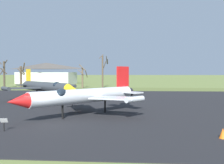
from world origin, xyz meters
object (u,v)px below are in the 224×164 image
object	(u,v)px
visitor_building	(46,73)
traffic_cone	(223,134)
jet_fighter_rear_left	(47,87)
info_placard_rear_left	(72,102)
info_placard_front_left	(4,123)
jet_fighter_front_left	(84,95)

from	to	relation	value
visitor_building	traffic_cone	world-z (taller)	visitor_building
jet_fighter_rear_left	visitor_building	bearing A→B (deg)	108.42
info_placard_rear_left	visitor_building	distance (m)	65.25
visitor_building	traffic_cone	distance (m)	84.37
info_placard_front_left	traffic_cone	xyz separation A→B (m)	(15.48, -0.93, -0.27)
jet_fighter_rear_left	info_placard_rear_left	bearing A→B (deg)	-50.58
jet_fighter_rear_left	info_placard_rear_left	distance (m)	8.83
jet_fighter_rear_left	visitor_building	size ratio (longest dim) A/B	0.55
jet_fighter_rear_left	traffic_cone	world-z (taller)	jet_fighter_rear_left
jet_fighter_front_left	jet_fighter_rear_left	distance (m)	15.84
info_placard_rear_left	info_placard_front_left	bearing A→B (deg)	-97.81
jet_fighter_front_left	info_placard_front_left	bearing A→B (deg)	-122.94
info_placard_front_left	visitor_building	distance (m)	77.90
jet_fighter_front_left	jet_fighter_rear_left	xyz separation A→B (m)	(-8.27, 13.51, 0.05)
jet_fighter_front_left	visitor_building	bearing A→B (deg)	111.24
info_placard_rear_left	visitor_building	bearing A→B (deg)	111.16
info_placard_front_left	visitor_building	xyz separation A→B (m)	(-21.60, 74.78, 3.11)
jet_fighter_rear_left	traffic_cone	distance (m)	28.91
traffic_cone	info_placard_rear_left	bearing A→B (deg)	132.26
jet_fighter_front_left	traffic_cone	size ratio (longest dim) A/B	17.32
jet_fighter_rear_left	visitor_building	xyz separation A→B (m)	(-18.00, 54.06, 1.61)
info_placard_front_left	info_placard_rear_left	xyz separation A→B (m)	(1.92, 13.99, -0.01)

